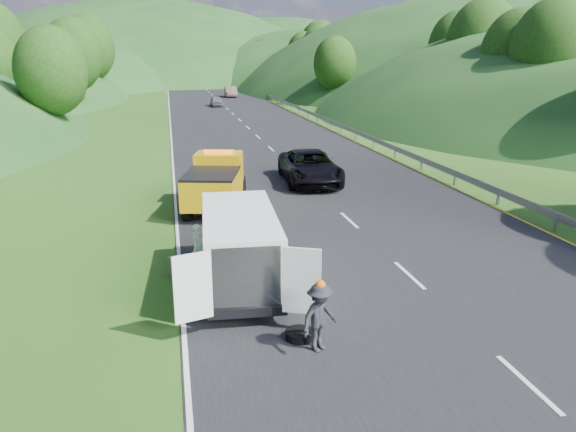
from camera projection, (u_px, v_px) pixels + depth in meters
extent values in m
plane|color=#38661E|center=(300.00, 260.00, 18.52)|extent=(320.00, 320.00, 0.00)
cube|color=black|center=(240.00, 120.00, 56.68)|extent=(14.00, 200.00, 0.02)
cube|color=gray|center=(285.00, 107.00, 69.87)|extent=(0.06, 140.00, 1.52)
cylinder|color=black|center=(203.00, 188.00, 26.37)|extent=(0.54, 1.00, 0.95)
cylinder|color=black|center=(241.00, 188.00, 26.32)|extent=(0.54, 1.00, 0.95)
cylinder|color=black|center=(187.00, 210.00, 22.72)|extent=(0.54, 1.00, 0.95)
cylinder|color=black|center=(231.00, 210.00, 22.67)|extent=(0.54, 1.00, 0.95)
cube|color=#DAA00B|center=(219.00, 173.00, 25.31)|extent=(2.34, 1.95, 1.81)
cube|color=#DAA00B|center=(212.00, 189.00, 23.33)|extent=(2.78, 3.63, 1.24)
cube|color=black|center=(211.00, 173.00, 23.14)|extent=(2.78, 3.63, 0.10)
cube|color=black|center=(223.00, 178.00, 26.55)|extent=(2.11, 1.55, 0.67)
cube|color=black|center=(225.00, 180.00, 27.16)|extent=(1.99, 0.65, 0.48)
cube|color=#DAA00B|center=(224.00, 164.00, 26.70)|extent=(2.02, 1.17, 1.04)
cube|color=orange|center=(218.00, 152.00, 25.05)|extent=(1.35, 0.54, 0.15)
cube|color=black|center=(221.00, 163.00, 25.86)|extent=(1.77, 0.49, 0.86)
cylinder|color=black|center=(209.00, 255.00, 17.89)|extent=(0.34, 0.81, 0.79)
cylinder|color=black|center=(264.00, 252.00, 18.14)|extent=(0.34, 0.81, 0.79)
cylinder|color=black|center=(211.00, 299.00, 14.70)|extent=(0.34, 0.81, 0.79)
cylinder|color=black|center=(278.00, 295.00, 14.95)|extent=(0.34, 0.81, 0.79)
cube|color=white|center=(240.00, 244.00, 16.06)|extent=(2.33, 5.26, 1.83)
cube|color=white|center=(235.00, 228.00, 18.76)|extent=(2.03, 1.01, 0.99)
cube|color=black|center=(234.00, 207.00, 18.35)|extent=(1.85, 0.44, 0.82)
cube|color=black|center=(246.00, 277.00, 13.67)|extent=(1.69, 0.20, 1.58)
cube|color=white|center=(193.00, 287.00, 13.06)|extent=(0.92, 0.33, 1.68)
cube|color=white|center=(302.00, 281.00, 13.42)|extent=(0.89, 0.43, 1.68)
cube|color=black|center=(248.00, 312.00, 13.82)|extent=(1.98, 0.27, 0.25)
imported|color=white|center=(199.00, 268.00, 17.85)|extent=(0.60, 0.65, 1.45)
imported|color=tan|center=(251.00, 263.00, 18.30)|extent=(0.61, 0.54, 1.04)
imported|color=black|center=(319.00, 350.00, 12.93)|extent=(1.21, 1.07, 1.63)
cube|color=#595B44|center=(175.00, 267.00, 17.09)|extent=(0.43, 0.29, 0.64)
cylinder|color=black|center=(299.00, 339.00, 13.43)|extent=(0.69, 0.69, 0.20)
imported|color=black|center=(310.00, 183.00, 29.52)|extent=(3.10, 6.11, 1.65)
imported|color=#545359|center=(217.00, 107.00, 70.87)|extent=(1.50, 3.72, 1.27)
imported|color=brown|center=(231.00, 97.00, 85.83)|extent=(1.66, 4.75, 1.56)
imported|color=#954A58|center=(210.00, 88.00, 107.77)|extent=(2.21, 5.43, 1.58)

